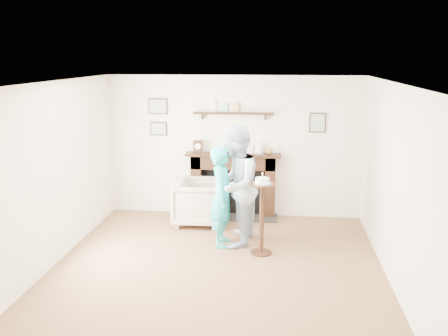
{
  "coord_description": "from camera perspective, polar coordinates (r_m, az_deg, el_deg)",
  "views": [
    {
      "loc": [
        0.81,
        -6.18,
        2.84
      ],
      "look_at": [
        0.01,
        0.9,
        1.22
      ],
      "focal_mm": 40.0,
      "sensor_mm": 36.0,
      "label": 1
    }
  ],
  "objects": [
    {
      "name": "ground",
      "position": [
        6.85,
        -0.92,
        -11.7
      ],
      "size": [
        5.0,
        5.0,
        0.0
      ],
      "primitive_type": "plane",
      "color": "brown",
      "rests_on": "ground"
    },
    {
      "name": "room_shell",
      "position": [
        7.02,
        -0.26,
        2.83
      ],
      "size": [
        4.54,
        5.02,
        2.52
      ],
      "color": "beige",
      "rests_on": "ground"
    },
    {
      "name": "armchair",
      "position": [
        8.67,
        -2.82,
        -6.34
      ],
      "size": [
        0.87,
        0.84,
        0.77
      ],
      "primitive_type": "imported",
      "rotation": [
        0.0,
        0.0,
        1.59
      ],
      "color": "#BCAC8C",
      "rests_on": "ground"
    },
    {
      "name": "man",
      "position": [
        7.77,
        1.24,
        -8.64
      ],
      "size": [
        0.81,
        0.98,
        1.84
      ],
      "primitive_type": "imported",
      "rotation": [
        0.0,
        0.0,
        -1.7
      ],
      "color": "#A8BAD2",
      "rests_on": "ground"
    },
    {
      "name": "woman",
      "position": [
        7.74,
        -0.19,
        -8.71
      ],
      "size": [
        0.36,
        0.56,
        1.52
      ],
      "primitive_type": "imported",
      "rotation": [
        0.0,
        0.0,
        1.57
      ],
      "color": "teal",
      "rests_on": "ground"
    },
    {
      "name": "pedestal_table",
      "position": [
        7.18,
        4.35,
        -4.18
      ],
      "size": [
        0.38,
        0.38,
        1.21
      ],
      "color": "black",
      "rests_on": "ground"
    }
  ]
}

